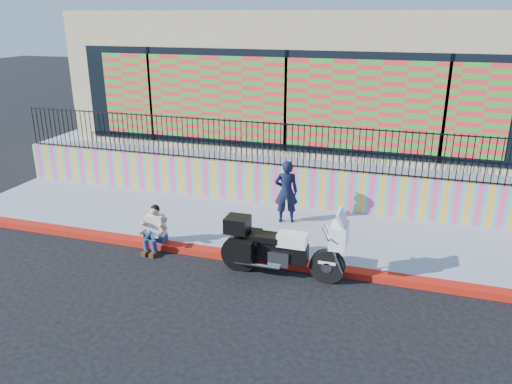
% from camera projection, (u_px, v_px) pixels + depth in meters
% --- Properties ---
extents(ground, '(90.00, 90.00, 0.00)m').
position_uv_depth(ground, '(238.00, 259.00, 11.13)').
color(ground, black).
rests_on(ground, ground).
extents(red_curb, '(16.00, 0.30, 0.15)m').
position_uv_depth(red_curb, '(238.00, 256.00, 11.11)').
color(red_curb, '#B5220C').
rests_on(red_curb, ground).
extents(sidewalk, '(16.00, 3.00, 0.15)m').
position_uv_depth(sidewalk, '(259.00, 228.00, 12.59)').
color(sidewalk, '#8E93AB').
rests_on(sidewalk, ground).
extents(mural_wall, '(16.00, 0.20, 1.10)m').
position_uv_depth(mural_wall, '(276.00, 185.00, 13.81)').
color(mural_wall, '#FF437B').
rests_on(mural_wall, sidewalk).
extents(metal_fence, '(15.80, 0.04, 1.20)m').
position_uv_depth(metal_fence, '(277.00, 144.00, 13.42)').
color(metal_fence, black).
rests_on(metal_fence, mural_wall).
extents(elevated_platform, '(16.00, 10.00, 1.25)m').
position_uv_depth(elevated_platform, '(312.00, 144.00, 18.42)').
color(elevated_platform, '#8E93AB').
rests_on(elevated_platform, ground).
extents(storefront_building, '(14.00, 8.06, 4.00)m').
position_uv_depth(storefront_building, '(314.00, 72.00, 17.34)').
color(storefront_building, tan).
rests_on(storefront_building, elevated_platform).
extents(police_motorcycle, '(2.58, 0.85, 1.61)m').
position_uv_depth(police_motorcycle, '(281.00, 246.00, 10.24)').
color(police_motorcycle, black).
rests_on(police_motorcycle, ground).
extents(police_officer, '(0.67, 0.54, 1.62)m').
position_uv_depth(police_officer, '(286.00, 192.00, 12.50)').
color(police_officer, black).
rests_on(police_officer, sidewalk).
extents(seated_man, '(0.54, 0.71, 1.06)m').
position_uv_depth(seated_man, '(154.00, 233.00, 11.38)').
color(seated_man, navy).
rests_on(seated_man, ground).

